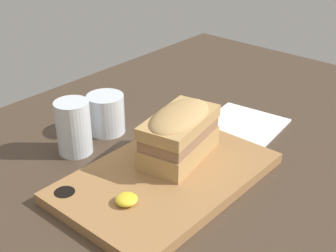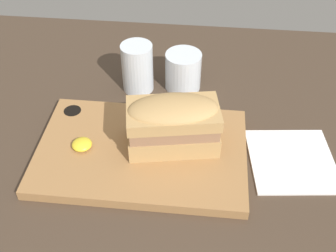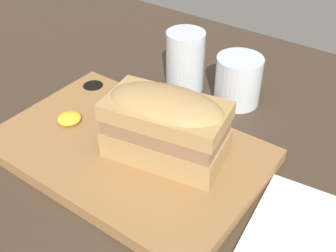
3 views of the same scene
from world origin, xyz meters
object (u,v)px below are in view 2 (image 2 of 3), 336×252
Objects in this scene: water_glass at (138,70)px; napkin at (292,160)px; serving_board at (142,151)px; sandwich at (173,122)px; wine_glass at (183,73)px.

water_glass reaches higher than napkin.
sandwich reaches higher than serving_board.
wine_glass is 0.48× the size of napkin.
serving_board is 4.57× the size of wine_glass.
serving_board is 27.75cm from napkin.
sandwich is at bearing 16.63° from serving_board.
napkin is (22.15, -0.32, -7.17)cm from sandwich.
serving_board is at bearing -79.11° from water_glass.
sandwich reaches higher than napkin.
sandwich is 2.09× the size of wine_glass.
water_glass is (-3.94, 20.48, 3.73)cm from serving_board.
sandwich is 1.62× the size of water_glass.
serving_board is 8.63cm from sandwich.
sandwich is 1.00× the size of napkin.
serving_board is at bearing -177.22° from napkin.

